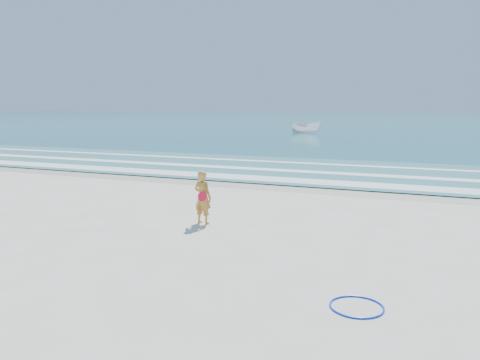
% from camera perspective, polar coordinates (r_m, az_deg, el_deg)
% --- Properties ---
extents(ground, '(400.00, 400.00, 0.00)m').
position_cam_1_polar(ground, '(11.23, -8.98, -7.97)').
color(ground, silver).
rests_on(ground, ground).
extents(wet_sand, '(400.00, 2.40, 0.00)m').
position_cam_1_polar(wet_sand, '(19.28, 5.02, -0.73)').
color(wet_sand, '#B2A893').
rests_on(wet_sand, ground).
extents(ocean, '(400.00, 190.00, 0.04)m').
position_cam_1_polar(ocean, '(114.33, 19.67, 6.90)').
color(ocean, '#19727F').
rests_on(ocean, ground).
extents(shallow, '(400.00, 10.00, 0.01)m').
position_cam_1_polar(shallow, '(24.04, 8.59, 1.25)').
color(shallow, '#59B7AD').
rests_on(shallow, ocean).
extents(foam_near, '(400.00, 1.40, 0.01)m').
position_cam_1_polar(foam_near, '(20.50, 6.11, -0.01)').
color(foam_near, white).
rests_on(foam_near, shallow).
extents(foam_mid, '(400.00, 0.90, 0.01)m').
position_cam_1_polar(foam_mid, '(23.27, 8.12, 1.03)').
color(foam_mid, white).
rests_on(foam_mid, shallow).
extents(foam_far, '(400.00, 0.60, 0.01)m').
position_cam_1_polar(foam_far, '(26.45, 9.89, 1.94)').
color(foam_far, white).
rests_on(foam_far, shallow).
extents(hoop, '(1.02, 1.02, 0.03)m').
position_cam_1_polar(hoop, '(8.14, 14.04, -14.75)').
color(hoop, '#0C39E9').
rests_on(hoop, ground).
extents(boat, '(3.99, 1.72, 1.51)m').
position_cam_1_polar(boat, '(56.00, 8.06, 6.43)').
color(boat, white).
rests_on(boat, ocean).
extents(woman, '(0.60, 0.45, 1.50)m').
position_cam_1_polar(woman, '(13.01, -4.57, -2.12)').
color(woman, '#C4842E').
rests_on(woman, ground).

